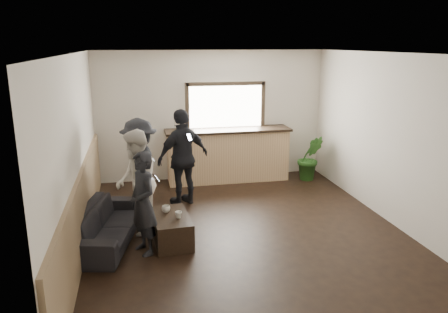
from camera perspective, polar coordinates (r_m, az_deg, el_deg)
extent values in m
cube|color=black|center=(7.18, 2.68, -9.62)|extent=(5.00, 6.00, 0.01)
cube|color=silver|center=(6.55, 2.98, 13.33)|extent=(5.00, 6.00, 0.01)
cube|color=beige|center=(9.60, -1.63, 5.38)|extent=(5.00, 0.01, 2.80)
cube|color=beige|center=(4.03, 13.57, -8.44)|extent=(5.00, 0.01, 2.80)
cube|color=beige|center=(6.58, -18.77, 0.23)|extent=(0.01, 6.00, 2.80)
cube|color=beige|center=(7.73, 21.10, 2.09)|extent=(0.01, 6.00, 2.80)
cube|color=#8C704F|center=(6.83, -17.94, -6.68)|extent=(0.06, 5.90, 1.10)
cube|color=tan|center=(9.53, 0.52, 0.08)|extent=(2.60, 0.60, 1.10)
cube|color=black|center=(9.40, 0.52, 3.48)|extent=(2.70, 0.68, 0.05)
cube|color=white|center=(9.59, 0.18, 6.58)|extent=(1.60, 0.06, 0.90)
cube|color=#3F3326|center=(9.51, 0.22, 9.48)|extent=(1.72, 0.08, 0.08)
cube|color=#3F3326|center=(9.43, -4.82, 6.39)|extent=(0.08, 0.08, 1.06)
cube|color=#3F3326|center=(9.77, 5.08, 6.67)|extent=(0.08, 0.08, 1.06)
imported|color=black|center=(6.93, -15.07, -8.57)|extent=(1.14, 2.02, 0.56)
cube|color=black|center=(6.77, -6.89, -9.33)|extent=(0.60, 0.99, 0.42)
imported|color=silver|center=(6.80, -7.58, -6.81)|extent=(0.18, 0.18, 0.10)
imported|color=silver|center=(6.57, -5.96, -7.57)|extent=(0.15, 0.15, 0.10)
imported|color=#2D6623|center=(9.75, 11.18, -0.17)|extent=(0.60, 0.50, 1.00)
imported|color=black|center=(6.30, -10.53, -6.03)|extent=(0.55, 0.65, 1.50)
cube|color=black|center=(6.28, -8.87, -2.77)|extent=(0.11, 0.10, 0.12)
cube|color=white|center=(6.28, -8.86, -2.75)|extent=(0.10, 0.09, 0.11)
imported|color=beige|center=(6.97, -11.39, -3.34)|extent=(0.67, 0.84, 1.66)
cube|color=black|center=(6.95, -9.62, -2.44)|extent=(0.09, 0.08, 0.12)
cube|color=white|center=(6.95, -9.62, -2.42)|extent=(0.08, 0.07, 0.11)
imported|color=black|center=(7.73, -10.92, -1.35)|extent=(0.78, 1.18, 1.71)
cube|color=black|center=(7.73, -9.35, -0.25)|extent=(0.10, 0.08, 0.12)
cube|color=white|center=(7.72, -9.35, -0.23)|extent=(0.08, 0.07, 0.11)
imported|color=black|center=(8.06, -5.35, -0.13)|extent=(1.14, 0.86, 1.80)
cube|color=black|center=(7.78, -4.56, 2.52)|extent=(0.10, 0.11, 0.12)
cube|color=white|center=(7.78, -4.55, 2.54)|extent=(0.09, 0.10, 0.11)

